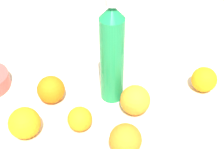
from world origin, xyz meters
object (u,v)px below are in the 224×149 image
orange_0 (80,119)px  orange_1 (135,100)px  orange_3 (125,140)px  orange_4 (24,123)px  water_bottle (112,55)px  orange_2 (51,90)px  orange_5 (204,79)px

orange_0 → orange_1: 0.16m
orange_3 → orange_4: (0.08, -0.24, 0.00)m
orange_0 → orange_1: size_ratio=0.78×
water_bottle → orange_3: bearing=-86.4°
orange_4 → orange_3: bearing=109.2°
water_bottle → orange_0: size_ratio=4.83×
orange_2 → orange_1: bearing=110.1°
orange_0 → orange_1: bearing=142.9°
orange_5 → orange_2: bearing=-53.6°
orange_4 → orange_5: size_ratio=1.09×
orange_0 → orange_5: orange_5 is taller
water_bottle → orange_5: size_ratio=4.19×
orange_0 → orange_4: (0.09, -0.11, 0.01)m
orange_5 → orange_3: bearing=-16.7°
orange_3 → orange_4: size_ratio=0.98×
orange_1 → water_bottle: bearing=-103.3°
orange_1 → orange_2: size_ratio=1.05×
orange_0 → orange_3: size_ratio=0.82×
orange_3 → orange_5: orange_3 is taller
orange_4 → orange_1: bearing=136.5°
orange_0 → orange_5: (-0.31, 0.23, 0.00)m
orange_1 → orange_0: bearing=-37.1°
orange_0 → orange_3: (0.00, 0.13, 0.01)m
orange_2 → orange_4: 0.13m
orange_2 → orange_5: (-0.26, 0.35, -0.00)m
orange_4 → orange_2: bearing=-170.5°
water_bottle → orange_4: 0.28m
water_bottle → orange_1: (0.02, 0.08, -0.11)m
orange_1 → orange_3: orange_1 is taller
orange_2 → orange_3: bearing=80.1°
water_bottle → orange_3: size_ratio=3.94×
orange_0 → water_bottle: bearing=176.0°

